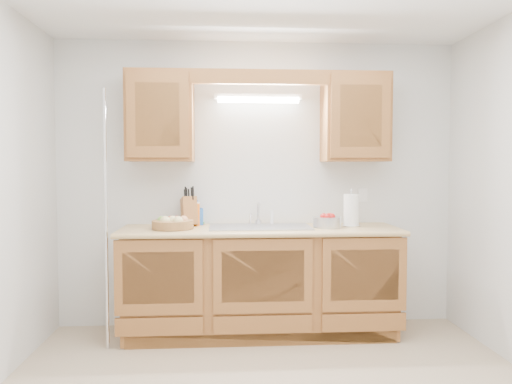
{
  "coord_description": "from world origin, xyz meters",
  "views": [
    {
      "loc": [
        -0.3,
        -2.92,
        1.41
      ],
      "look_at": [
        -0.06,
        0.85,
        1.21
      ],
      "focal_mm": 35.0,
      "sensor_mm": 36.0,
      "label": 1
    }
  ],
  "objects": [
    {
      "name": "base_cabinets",
      "position": [
        0.0,
        1.2,
        0.44
      ],
      "size": [
        2.2,
        0.6,
        0.86
      ],
      "primitive_type": "cube",
      "color": "#965B2C",
      "rests_on": "ground"
    },
    {
      "name": "soap_bottle",
      "position": [
        -0.54,
        1.4,
        1.01
      ],
      "size": [
        0.13,
        0.13,
        0.22
      ],
      "primitive_type": "imported",
      "rotation": [
        0.0,
        0.0,
        0.33
      ],
      "color": "blue",
      "rests_on": "countertop"
    },
    {
      "name": "knife_block",
      "position": [
        -0.6,
        1.37,
        1.03
      ],
      "size": [
        0.17,
        0.22,
        0.35
      ],
      "rotation": [
        0.0,
        0.0,
        0.26
      ],
      "color": "#965B2C",
      "rests_on": "countertop"
    },
    {
      "name": "wire_shelf_pole",
      "position": [
        -1.2,
        0.94,
        1.0
      ],
      "size": [
        0.03,
        0.03,
        2.0
      ],
      "primitive_type": "cylinder",
      "color": "silver",
      "rests_on": "ground"
    },
    {
      "name": "sink",
      "position": [
        0.0,
        1.21,
        0.83
      ],
      "size": [
        0.84,
        0.46,
        0.36
      ],
      "color": "#9E9EA3",
      "rests_on": "countertop"
    },
    {
      "name": "paper_towel",
      "position": [
        0.77,
        1.22,
        1.03
      ],
      "size": [
        0.17,
        0.17,
        0.32
      ],
      "rotation": [
        0.0,
        0.0,
        0.4
      ],
      "color": "silver",
      "rests_on": "countertop"
    },
    {
      "name": "room",
      "position": [
        0.0,
        0.0,
        1.25
      ],
      "size": [
        3.52,
        3.5,
        2.5
      ],
      "color": "tan",
      "rests_on": "ground"
    },
    {
      "name": "countertop",
      "position": [
        0.0,
        1.19,
        0.88
      ],
      "size": [
        2.3,
        0.63,
        0.04
      ],
      "primitive_type": "cube",
      "color": "tan",
      "rests_on": "base_cabinets"
    },
    {
      "name": "upper_cabinet_right",
      "position": [
        0.83,
        1.33,
        1.83
      ],
      "size": [
        0.55,
        0.33,
        0.75
      ],
      "primitive_type": "cube",
      "color": "#965B2C",
      "rests_on": "room"
    },
    {
      "name": "sponge",
      "position": [
        -0.54,
        1.44,
        0.91
      ],
      "size": [
        0.14,
        0.11,
        0.02
      ],
      "rotation": [
        0.0,
        0.0,
        0.38
      ],
      "color": "#CC333F",
      "rests_on": "countertop"
    },
    {
      "name": "outlet_plate",
      "position": [
        0.95,
        1.49,
        1.15
      ],
      "size": [
        0.08,
        0.01,
        0.12
      ],
      "primitive_type": "cube",
      "color": "white",
      "rests_on": "room"
    },
    {
      "name": "fluorescent_fixture",
      "position": [
        0.0,
        1.42,
        2.0
      ],
      "size": [
        0.76,
        0.08,
        0.08
      ],
      "color": "white",
      "rests_on": "room"
    },
    {
      "name": "upper_cabinet_left",
      "position": [
        -0.83,
        1.33,
        1.83
      ],
      "size": [
        0.55,
        0.33,
        0.75
      ],
      "primitive_type": "cube",
      "color": "#965B2C",
      "rests_on": "room"
    },
    {
      "name": "apple_bowl",
      "position": [
        0.56,
        1.16,
        0.95
      ],
      "size": [
        0.26,
        0.26,
        0.12
      ],
      "rotation": [
        0.0,
        0.0,
        0.14
      ],
      "color": "silver",
      "rests_on": "countertop"
    },
    {
      "name": "orange_canister",
      "position": [
        -0.54,
        1.37,
        1.0
      ],
      "size": [
        0.08,
        0.08,
        0.2
      ],
      "rotation": [
        0.0,
        0.0,
        0.29
      ],
      "color": "orange",
      "rests_on": "countertop"
    },
    {
      "name": "fruit_basket",
      "position": [
        -0.72,
        1.15,
        0.95
      ],
      "size": [
        0.41,
        0.41,
        0.1
      ],
      "rotation": [
        0.0,
        0.0,
        0.25
      ],
      "color": "#A27441",
      "rests_on": "countertop"
    },
    {
      "name": "valance",
      "position": [
        0.0,
        1.19,
        2.14
      ],
      "size": [
        2.2,
        0.05,
        0.12
      ],
      "primitive_type": "cube",
      "color": "#965B2C",
      "rests_on": "room"
    }
  ]
}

